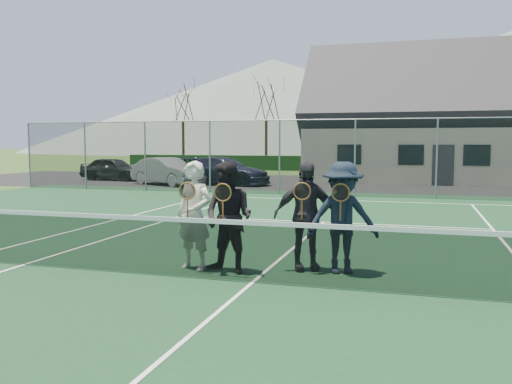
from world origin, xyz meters
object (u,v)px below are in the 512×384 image
car_c (224,171)px  tennis_net (253,249)px  car_b (167,171)px  clubhouse (451,108)px  car_a (114,169)px  player_c (305,216)px  player_d (343,218)px  player_a (194,215)px  player_b (229,217)px

car_c → tennis_net: size_ratio=0.41×
car_b → clubhouse: (13.51, 7.33, 3.31)m
car_a → tennis_net: bearing=-140.1°
car_b → player_c: player_c is taller
clubhouse → car_a: bearing=-164.1°
car_b → player_d: 18.97m
player_a → player_d: bearing=10.4°
car_a → car_c: (6.98, -1.22, 0.04)m
player_d → car_b: bearing=124.4°
clubhouse → player_c: 23.38m
car_b → player_d: (10.71, -15.65, 0.24)m
player_b → player_d: 1.83m
car_a → car_b: size_ratio=0.92×
clubhouse → player_a: clubhouse is taller
car_c → car_b: bearing=120.0°
tennis_net → car_c: bearing=111.3°
car_b → tennis_net: (9.51, -16.67, -0.14)m
car_a → player_b: bearing=-140.5°
tennis_net → player_d: 1.62m
car_b → car_c: (2.62, 1.00, 0.01)m
player_a → player_b: bearing=-5.6°
player_a → player_b: 0.63m
tennis_net → player_a: size_ratio=6.49×
player_a → player_c: bearing=15.5°
car_a → player_c: (14.44, -17.82, 0.28)m
car_b → player_c: 18.58m
car_a → clubhouse: 18.87m
clubhouse → player_c: clubhouse is taller
player_b → player_d: bearing=15.8°
player_c → car_a: bearing=129.0°
car_a → player_a: 22.27m
car_a → tennis_net: (13.86, -18.90, -0.10)m
player_a → player_c: 1.83m
player_a → player_d: size_ratio=1.00×
car_b → player_d: size_ratio=2.28×
car_b → car_c: size_ratio=0.87×
player_b → player_a: bearing=174.4°
car_b → player_a: player_a is taller
player_a → player_d: (2.39, 0.44, -0.00)m
tennis_net → player_b: bearing=137.0°
player_b → car_c: bearing=110.2°
clubhouse → player_b: size_ratio=8.67×
player_c → player_d: (0.62, -0.05, -0.00)m
player_d → car_c: bearing=115.9°
player_b → player_d: (1.76, 0.50, -0.00)m
player_b → tennis_net: bearing=-43.0°
car_c → player_a: (5.70, -17.09, 0.23)m
car_c → clubhouse: bearing=-50.8°
clubhouse → player_d: size_ratio=8.67×
car_b → player_a: (8.32, -16.09, 0.24)m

